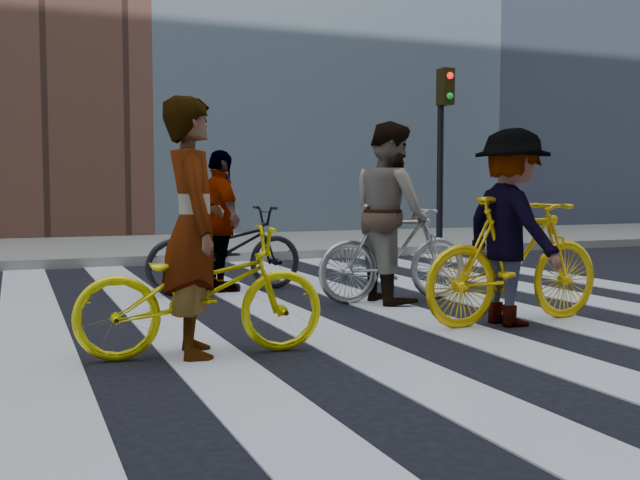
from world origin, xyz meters
TOP-DOWN VIEW (x-y plane):
  - ground at (0.00, 0.00)m, footprint 100.00×100.00m
  - sidewalk_far at (0.00, 7.50)m, footprint 100.00×5.00m
  - zebra_crosswalk at (0.00, 0.00)m, footprint 8.25×10.00m
  - traffic_signal at (4.40, 5.32)m, footprint 0.22×0.42m
  - bike_yellow_left at (-1.66, -1.31)m, footprint 1.81×0.79m
  - bike_silver_mid at (0.80, 0.40)m, footprint 1.72×0.51m
  - bike_yellow_right at (1.17, -1.14)m, footprint 1.88×0.62m
  - bike_dark_rear at (-0.64, 1.78)m, footprint 1.93×0.85m
  - rider_left at (-1.71, -1.31)m, footprint 0.50×0.71m
  - rider_mid at (0.75, 0.40)m, footprint 0.72×0.92m
  - rider_right at (1.12, -1.14)m, footprint 0.69×1.13m
  - rider_rear at (-0.69, 1.78)m, footprint 0.50×0.99m

SIDE VIEW (x-z plane):
  - ground at x=0.00m, z-range 0.00..0.00m
  - zebra_crosswalk at x=0.00m, z-range 0.00..0.01m
  - sidewalk_far at x=0.00m, z-range 0.00..0.15m
  - bike_yellow_left at x=-1.66m, z-range 0.00..0.92m
  - bike_dark_rear at x=-0.64m, z-range 0.00..0.98m
  - bike_silver_mid at x=0.80m, z-range 0.00..1.03m
  - bike_yellow_right at x=1.17m, z-range 0.00..1.12m
  - rider_rear at x=-0.69m, z-range 0.00..1.62m
  - rider_right at x=1.12m, z-range 0.00..1.70m
  - rider_left at x=-1.71m, z-range 0.00..1.83m
  - rider_mid at x=0.75m, z-range 0.00..1.87m
  - traffic_signal at x=4.40m, z-range 0.62..3.94m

